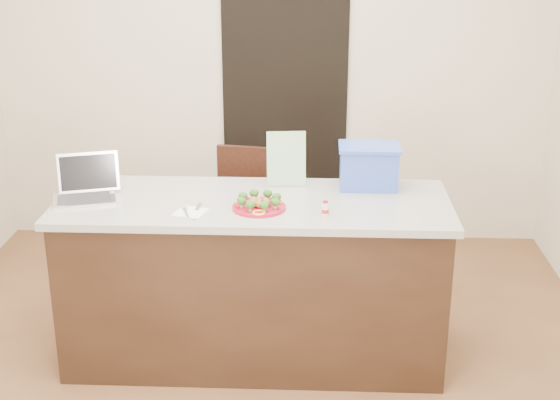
{
  "coord_description": "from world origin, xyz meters",
  "views": [
    {
      "loc": [
        0.31,
        -3.56,
        2.32
      ],
      "look_at": [
        0.14,
        0.2,
        0.94
      ],
      "focal_mm": 50.0,
      "sensor_mm": 36.0,
      "label": 1
    }
  ],
  "objects_px": {
    "island": "(254,279)",
    "napkin": "(191,212)",
    "laptop": "(86,186)",
    "yogurt_bottle": "(325,210)",
    "blue_box": "(369,166)",
    "chair": "(247,209)",
    "plate": "(259,207)"
  },
  "relations": [
    {
      "from": "laptop",
      "to": "blue_box",
      "type": "distance_m",
      "value": 1.51
    },
    {
      "from": "laptop",
      "to": "blue_box",
      "type": "bearing_deg",
      "value": -7.98
    },
    {
      "from": "blue_box",
      "to": "plate",
      "type": "bearing_deg",
      "value": -146.86
    },
    {
      "from": "napkin",
      "to": "laptop",
      "type": "distance_m",
      "value": 0.62
    },
    {
      "from": "blue_box",
      "to": "chair",
      "type": "relative_size",
      "value": 0.36
    },
    {
      "from": "yogurt_bottle",
      "to": "laptop",
      "type": "distance_m",
      "value": 1.27
    },
    {
      "from": "island",
      "to": "napkin",
      "type": "bearing_deg",
      "value": -146.7
    },
    {
      "from": "island",
      "to": "plate",
      "type": "relative_size",
      "value": 7.57
    },
    {
      "from": "blue_box",
      "to": "chair",
      "type": "distance_m",
      "value": 1.13
    },
    {
      "from": "plate",
      "to": "laptop",
      "type": "height_order",
      "value": "laptop"
    },
    {
      "from": "napkin",
      "to": "yogurt_bottle",
      "type": "height_order",
      "value": "yogurt_bottle"
    },
    {
      "from": "island",
      "to": "yogurt_bottle",
      "type": "relative_size",
      "value": 27.04
    },
    {
      "from": "chair",
      "to": "yogurt_bottle",
      "type": "bearing_deg",
      "value": -57.06
    },
    {
      "from": "island",
      "to": "laptop",
      "type": "height_order",
      "value": "laptop"
    },
    {
      "from": "plate",
      "to": "blue_box",
      "type": "distance_m",
      "value": 0.69
    },
    {
      "from": "plate",
      "to": "yogurt_bottle",
      "type": "relative_size",
      "value": 3.57
    },
    {
      "from": "yogurt_bottle",
      "to": "laptop",
      "type": "bearing_deg",
      "value": 170.36
    },
    {
      "from": "napkin",
      "to": "yogurt_bottle",
      "type": "bearing_deg",
      "value": -0.51
    },
    {
      "from": "plate",
      "to": "laptop",
      "type": "distance_m",
      "value": 0.93
    },
    {
      "from": "island",
      "to": "laptop",
      "type": "xyz_separation_m",
      "value": [
        -0.88,
        0.01,
        0.52
      ]
    },
    {
      "from": "yogurt_bottle",
      "to": "laptop",
      "type": "height_order",
      "value": "laptop"
    },
    {
      "from": "island",
      "to": "napkin",
      "type": "xyz_separation_m",
      "value": [
        -0.3,
        -0.2,
        0.46
      ]
    },
    {
      "from": "napkin",
      "to": "blue_box",
      "type": "bearing_deg",
      "value": 25.67
    },
    {
      "from": "yogurt_bottle",
      "to": "chair",
      "type": "distance_m",
      "value": 1.31
    },
    {
      "from": "island",
      "to": "yogurt_bottle",
      "type": "height_order",
      "value": "yogurt_bottle"
    },
    {
      "from": "napkin",
      "to": "yogurt_bottle",
      "type": "distance_m",
      "value": 0.67
    },
    {
      "from": "laptop",
      "to": "island",
      "type": "bearing_deg",
      "value": -17.52
    },
    {
      "from": "island",
      "to": "chair",
      "type": "bearing_deg",
      "value": 97.17
    },
    {
      "from": "napkin",
      "to": "chair",
      "type": "bearing_deg",
      "value": 80.9
    },
    {
      "from": "yogurt_bottle",
      "to": "laptop",
      "type": "relative_size",
      "value": 0.21
    },
    {
      "from": "napkin",
      "to": "laptop",
      "type": "bearing_deg",
      "value": 160.41
    },
    {
      "from": "blue_box",
      "to": "napkin",
      "type": "bearing_deg",
      "value": -153.75
    }
  ]
}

